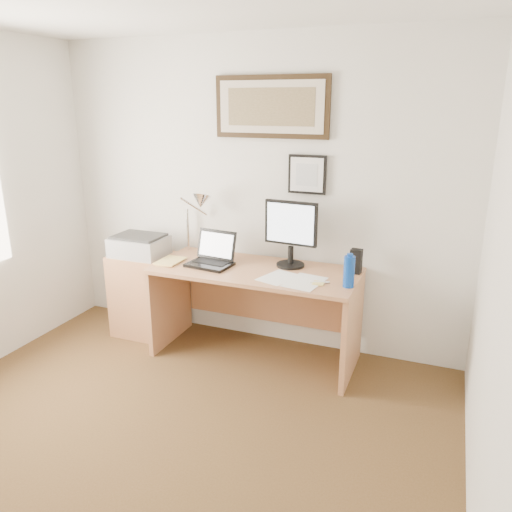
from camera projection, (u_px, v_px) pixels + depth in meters
The scene contains 18 objects.
floor at pixel (118, 487), 2.69m from camera, with size 4.00×4.00×0.00m, color #4E351C.
wall_back at pixel (254, 196), 4.09m from camera, with size 3.50×0.02×2.50m, color silver.
side_cabinet at pixel (144, 294), 4.40m from camera, with size 0.50×0.40×0.73m, color #AE7149.
water_bottle at pixel (349, 272), 3.46m from camera, with size 0.08×0.08×0.22m, color #0C3BA2.
bottle_cap at pixel (350, 255), 3.42m from camera, with size 0.04×0.04×0.02m, color #0C3BA2.
speaker at pixel (356, 261), 3.74m from camera, with size 0.08×0.07×0.19m, color black.
paper_sheet_a at pixel (278, 277), 3.67m from camera, with size 0.21×0.30×0.00m, color white.
paper_sheet_b at pixel (305, 282), 3.57m from camera, with size 0.23×0.33×0.00m, color white.
sticky_pad at pixel (319, 283), 3.54m from camera, with size 0.08×0.08×0.01m, color #E3CE6B.
marker_pen at pixel (320, 282), 3.55m from camera, with size 0.02×0.02×0.14m, color white.
book at pixel (161, 260), 4.05m from camera, with size 0.18×0.24×0.02m, color #EECE70.
desk at pixel (259, 293), 4.01m from camera, with size 1.60×0.70×0.75m.
laptop at pixel (212, 257), 3.95m from camera, with size 0.36×0.33×0.26m.
lcd_monitor at pixel (291, 231), 3.83m from camera, with size 0.42×0.22×0.52m.
printer at pixel (139, 245), 4.24m from camera, with size 0.44×0.34×0.18m.
desk_lamp at pixel (200, 204), 4.09m from camera, with size 0.29×0.27×0.53m.
picture_large at pixel (271, 107), 3.81m from camera, with size 0.92×0.04×0.47m.
picture_small at pixel (307, 174), 3.85m from camera, with size 0.30×0.03×0.30m.
Camera 1 is at (1.50, -1.77, 1.99)m, focal length 35.00 mm.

